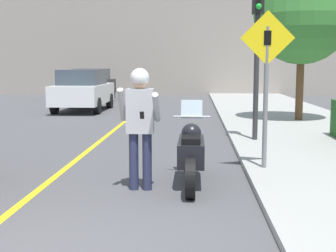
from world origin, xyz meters
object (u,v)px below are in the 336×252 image
object	(u,v)px
traffic_light	(257,30)
motorcycle	(191,153)
person_biker	(140,115)
street_tree	(302,16)
parked_car_black	(93,84)
parked_car_white	(83,90)
crossing_sign	(266,74)

from	to	relation	value
traffic_light	motorcycle	bearing A→B (deg)	-111.17
motorcycle	person_biker	bearing A→B (deg)	-149.55
street_tree	traffic_light	bearing A→B (deg)	-114.59
street_tree	parked_car_black	bearing A→B (deg)	132.52
person_biker	parked_car_white	distance (m)	12.60
street_tree	parked_car_black	world-z (taller)	street_tree
motorcycle	person_biker	distance (m)	1.08
traffic_light	parked_car_black	distance (m)	15.63
traffic_light	parked_car_white	bearing A→B (deg)	127.58
person_biker	parked_car_black	distance (m)	18.75
motorcycle	street_tree	size ratio (longest dim) A/B	0.48
person_biker	parked_car_white	size ratio (longest dim) A/B	0.43
street_tree	person_biker	bearing A→B (deg)	-116.13
crossing_sign	parked_car_white	bearing A→B (deg)	117.94
traffic_light	parked_car_black	world-z (taller)	traffic_light
person_biker	traffic_light	bearing A→B (deg)	62.38
traffic_light	street_tree	world-z (taller)	street_tree
person_biker	crossing_sign	bearing A→B (deg)	30.60
motorcycle	street_tree	xyz separation A→B (m)	(3.41, 8.03, 2.90)
person_biker	street_tree	bearing A→B (deg)	63.87
street_tree	parked_car_white	distance (m)	9.04
person_biker	parked_car_black	size ratio (longest dim) A/B	0.43
person_biker	crossing_sign	world-z (taller)	crossing_sign
person_biker	street_tree	size ratio (longest dim) A/B	0.38
traffic_light	parked_car_black	xyz separation A→B (m)	(-6.94, 13.89, -1.80)
motorcycle	person_biker	size ratio (longest dim) A/B	1.26
person_biker	crossing_sign	xyz separation A→B (m)	(2.00, 1.18, 0.58)
motorcycle	crossing_sign	xyz separation A→B (m)	(1.25, 0.74, 1.21)
crossing_sign	parked_car_white	world-z (taller)	crossing_sign
traffic_light	parked_car_black	size ratio (longest dim) A/B	0.87
parked_car_white	parked_car_black	size ratio (longest dim) A/B	1.00
person_biker	parked_car_black	world-z (taller)	person_biker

